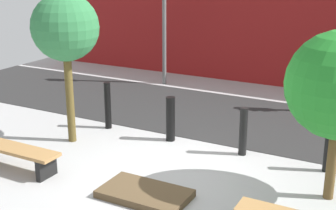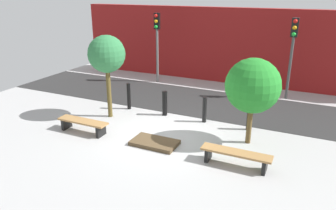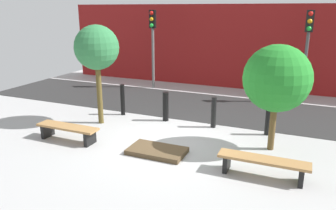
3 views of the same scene
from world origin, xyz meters
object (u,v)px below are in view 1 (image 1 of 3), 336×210
object	(u,v)px
bench_left	(15,153)
bollard_far_left	(108,106)
bollard_right	(328,148)
planter_bed	(145,194)
bollard_center	(243,132)
traffic_light_west	(164,4)
tree_behind_left_bench	(65,29)
bollard_left	(171,119)

from	to	relation	value
bench_left	bollard_far_left	xyz separation A→B (m)	(0.21, 2.57, 0.22)
bollard_far_left	bollard_right	xyz separation A→B (m)	(4.75, 0.00, -0.08)
bench_left	planter_bed	bearing A→B (deg)	4.43
bollard_center	bollard_right	xyz separation A→B (m)	(1.58, 0.00, -0.02)
bollard_right	traffic_light_west	world-z (taller)	traffic_light_west
bollard_far_left	bollard_right	world-z (taller)	bollard_far_left
tree_behind_left_bench	bollard_left	xyz separation A→B (m)	(1.80, 1.00, -1.87)
bollard_far_left	bollard_right	size ratio (longest dim) A/B	1.17
bench_left	planter_bed	size ratio (longest dim) A/B	1.26
bollard_far_left	traffic_light_west	distance (m)	4.52
bollard_right	traffic_light_west	size ratio (longest dim) A/B	0.26
planter_bed	bollard_left	size ratio (longest dim) A/B	1.51
planter_bed	bollard_center	distance (m)	2.53
planter_bed	tree_behind_left_bench	size ratio (longest dim) A/B	0.47
bench_left	tree_behind_left_bench	world-z (taller)	tree_behind_left_bench
bollard_right	bench_left	bearing A→B (deg)	-152.63
bollard_far_left	traffic_light_west	xyz separation A→B (m)	(-0.78, 4.04, 1.85)
bench_left	bollard_left	xyz separation A→B (m)	(1.80, 2.57, 0.16)
tree_behind_left_bench	bollard_right	size ratio (longest dim) A/B	3.37
planter_bed	tree_behind_left_bench	world-z (taller)	tree_behind_left_bench
planter_bed	tree_behind_left_bench	xyz separation A→B (m)	(-2.59, 1.37, 2.29)
bench_left	traffic_light_west	size ratio (longest dim) A/B	0.52
bollard_left	traffic_light_west	distance (m)	5.06
bollard_center	bollard_right	world-z (taller)	bollard_center
bollard_far_left	bollard_left	world-z (taller)	bollard_far_left
bollard_center	traffic_light_west	bearing A→B (deg)	134.33
tree_behind_left_bench	bollard_center	size ratio (longest dim) A/B	3.19
bollard_far_left	bollard_right	bearing A→B (deg)	0.00
bollard_left	bollard_right	xyz separation A→B (m)	(3.17, 0.00, -0.02)
tree_behind_left_bench	bollard_far_left	size ratio (longest dim) A/B	2.88
bench_left	bollard_right	world-z (taller)	bollard_right
bench_left	bollard_right	xyz separation A→B (m)	(4.97, 2.57, 0.14)
bollard_center	bench_left	bearing A→B (deg)	-142.76
bollard_far_left	bollard_left	distance (m)	1.59
bollard_far_left	traffic_light_west	bearing A→B (deg)	100.96
bollard_left	bollard_far_left	bearing A→B (deg)	180.00
bollard_left	bollard_center	bearing A→B (deg)	0.00
bollard_left	traffic_light_west	xyz separation A→B (m)	(-2.37, 4.04, 1.91)
bollard_center	bollard_far_left	bearing A→B (deg)	180.00
bench_left	bollard_left	bearing A→B (deg)	55.05
bollard_far_left	tree_behind_left_bench	bearing A→B (deg)	-102.07
bollard_right	traffic_light_west	distance (m)	7.12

